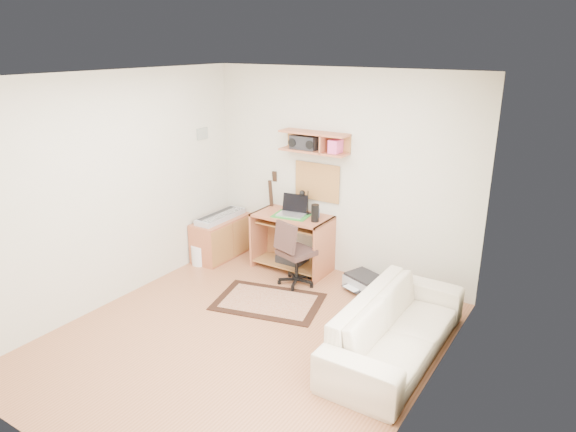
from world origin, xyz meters
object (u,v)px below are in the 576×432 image
Objects in this scene: sofa at (397,318)px; cabinet at (222,237)px; printer at (364,282)px; desk at (292,242)px; task_chair at (297,252)px.

cabinet is at bearing 72.09° from sofa.
cabinet is 0.46× the size of sofa.
desk is at bearing -159.35° from printer.
printer is 0.22× the size of sofa.
task_chair reaches higher than sofa.
printer is at bearing -0.56° from desk.
task_chair is at bearing -134.11° from printer.
sofa is (0.84, -1.12, 0.30)m from printer.
cabinet is 2.09× the size of printer.
printer is (2.12, 0.16, -0.19)m from cabinet.
task_chair is 1.38m from cabinet.
task_chair is 0.43× the size of sofa.
printer is 1.43m from sofa.
desk is at bearing 9.36° from cabinet.
desk is at bearing 145.62° from task_chair.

